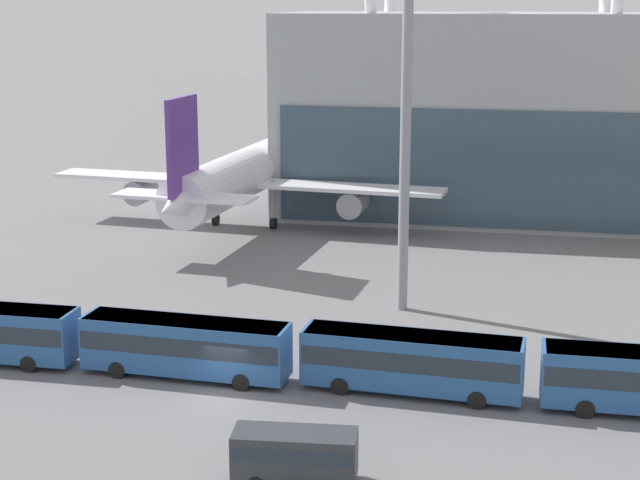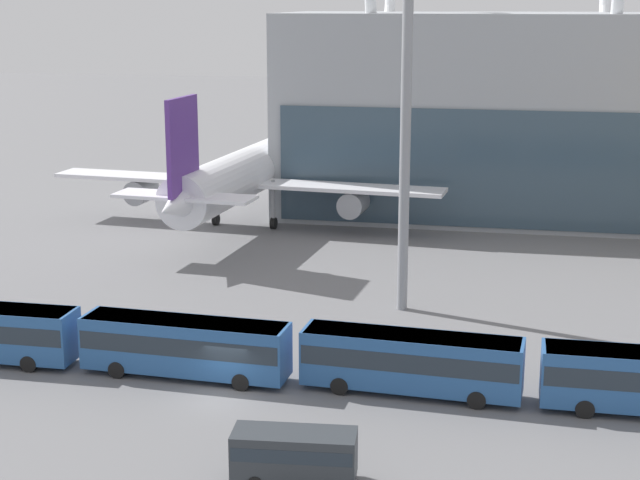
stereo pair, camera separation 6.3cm
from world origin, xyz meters
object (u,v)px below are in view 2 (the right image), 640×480
(shuttle_bus_2, at_px, (185,344))
(service_van_foreground, at_px, (294,453))
(airliner_at_gate_near, at_px, (246,173))
(floodlight_mast, at_px, (406,83))
(shuttle_bus_3, at_px, (411,359))

(shuttle_bus_2, relative_size, service_van_foreground, 2.14)
(airliner_at_gate_near, height_order, shuttle_bus_2, airliner_at_gate_near)
(service_van_foreground, xyz_separation_m, floodlight_mast, (1.77, 26.23, 14.27))
(shuttle_bus_3, distance_m, floodlight_mast, 20.44)
(airliner_at_gate_near, xyz_separation_m, service_van_foreground, (15.84, -49.27, -3.65))
(service_van_foreground, bearing_deg, floodlight_mast, -98.78)
(shuttle_bus_2, height_order, floodlight_mast, floodlight_mast)
(airliner_at_gate_near, relative_size, shuttle_bus_2, 3.17)
(airliner_at_gate_near, distance_m, shuttle_bus_3, 43.02)
(shuttle_bus_3, distance_m, service_van_foreground, 11.94)
(service_van_foreground, bearing_deg, shuttle_bus_3, -114.56)
(shuttle_bus_2, distance_m, shuttle_bus_3, 12.95)
(shuttle_bus_2, xyz_separation_m, shuttle_bus_3, (12.95, 0.07, 0.00))
(shuttle_bus_2, xyz_separation_m, floodlight_mast, (10.71, 15.07, 13.71))
(shuttle_bus_3, xyz_separation_m, service_van_foreground, (-4.01, -11.23, -0.56))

